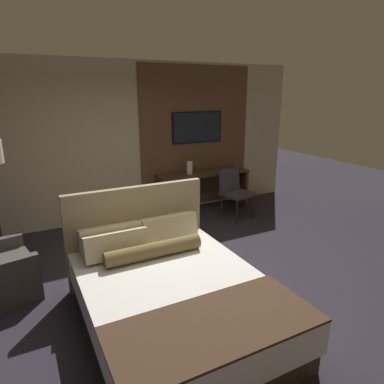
{
  "coord_description": "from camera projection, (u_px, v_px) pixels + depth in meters",
  "views": [
    {
      "loc": [
        -1.68,
        -3.37,
        2.27
      ],
      "look_at": [
        0.5,
        0.83,
        0.87
      ],
      "focal_mm": 32.0,
      "sensor_mm": 36.0,
      "label": 1
    }
  ],
  "objects": [
    {
      "name": "desk",
      "position": [
        202.0,
        184.0,
        6.73
      ],
      "size": [
        1.81,
        0.54,
        0.76
      ],
      "color": "#422D1E",
      "rests_on": "ground_plane"
    },
    {
      "name": "wall_back_tv_panel",
      "position": [
        132.0,
        142.0,
        6.16
      ],
      "size": [
        7.2,
        0.09,
        2.8
      ],
      "color": "#BCAD8E",
      "rests_on": "ground_plane"
    },
    {
      "name": "tv",
      "position": [
        197.0,
        127.0,
        6.61
      ],
      "size": [
        1.06,
        0.04,
        0.59
      ],
      "color": "black"
    },
    {
      "name": "bed",
      "position": [
        171.0,
        295.0,
        3.42
      ],
      "size": [
        1.7,
        2.27,
        1.19
      ],
      "color": "#33281E",
      "rests_on": "ground_plane"
    },
    {
      "name": "ground_plane",
      "position": [
        187.0,
        281.0,
        4.26
      ],
      "size": [
        16.0,
        16.0,
        0.0
      ],
      "primitive_type": "plane",
      "color": "#28232D"
    },
    {
      "name": "desk_chair",
      "position": [
        234.0,
        188.0,
        6.34
      ],
      "size": [
        0.61,
        0.61,
        0.9
      ],
      "rotation": [
        0.0,
        0.0,
        0.21
      ],
      "color": "#38333D",
      "rests_on": "ground_plane"
    },
    {
      "name": "vase_tall",
      "position": [
        190.0,
        168.0,
        6.46
      ],
      "size": [
        0.11,
        0.11,
        0.24
      ],
      "color": "silver",
      "rests_on": "desk"
    }
  ]
}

